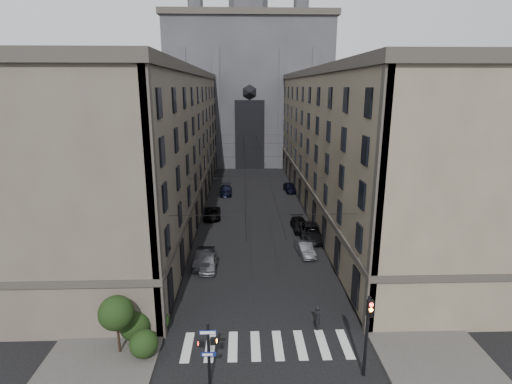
{
  "coord_description": "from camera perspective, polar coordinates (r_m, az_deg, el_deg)",
  "views": [
    {
      "loc": [
        -1.5,
        -17.96,
        16.67
      ],
      "look_at": [
        -0.51,
        11.12,
        8.95
      ],
      "focal_mm": 28.0,
      "sensor_mm": 36.0,
      "label": 1
    }
  ],
  "objects": [
    {
      "name": "car_left_midnear",
      "position": [
        39.02,
        -7.43,
        -9.36
      ],
      "size": [
        1.81,
        4.58,
        1.48
      ],
      "primitive_type": "imported",
      "rotation": [
        0.0,
        0.0,
        -0.05
      ],
      "color": "black",
      "rests_on": "ground"
    },
    {
      "name": "zebra_crossing",
      "position": [
        28.41,
        1.54,
        -21.05
      ],
      "size": [
        11.0,
        3.2,
        0.01
      ],
      "primitive_type": "cube",
      "color": "beige",
      "rests_on": "ground"
    },
    {
      "name": "pedestrian_signal_left",
      "position": [
        24.26,
        -6.82,
        -21.51
      ],
      "size": [
        1.02,
        0.38,
        4.0
      ],
      "color": "black",
      "rests_on": "ground"
    },
    {
      "name": "shrub_cluster",
      "position": [
        28.3,
        -17.26,
        -17.58
      ],
      "size": [
        3.9,
        4.4,
        3.9
      ],
      "color": "black",
      "rests_on": "sidewalk_left"
    },
    {
      "name": "pedestrian",
      "position": [
        29.78,
        8.81,
        -17.31
      ],
      "size": [
        0.54,
        0.72,
        1.8
      ],
      "primitive_type": "imported",
      "rotation": [
        0.0,
        0.0,
        1.39
      ],
      "color": "black",
      "rests_on": "ground"
    },
    {
      "name": "sidewalk_right",
      "position": [
        57.71,
        10.14,
        -2.08
      ],
      "size": [
        7.0,
        80.0,
        0.15
      ],
      "primitive_type": "cube",
      "color": "#383533",
      "rests_on": "ground"
    },
    {
      "name": "gothic_tower",
      "position": [
        92.93,
        -1.07,
        15.56
      ],
      "size": [
        35.0,
        23.0,
        58.0
      ],
      "color": "#2D2D33",
      "rests_on": "ground"
    },
    {
      "name": "car_right_midfar",
      "position": [
        48.03,
        6.29,
        -4.69
      ],
      "size": [
        2.03,
        4.64,
        1.33
      ],
      "primitive_type": "imported",
      "rotation": [
        0.0,
        0.0,
        0.04
      ],
      "color": "black",
      "rests_on": "ground"
    },
    {
      "name": "car_right_midnear",
      "position": [
        45.5,
        7.95,
        -5.67
      ],
      "size": [
        2.97,
        5.98,
        1.63
      ],
      "primitive_type": "imported",
      "rotation": [
        0.0,
        0.0,
        -0.05
      ],
      "color": "black",
      "rests_on": "ground"
    },
    {
      "name": "car_right_far",
      "position": [
        65.17,
        4.89,
        0.66
      ],
      "size": [
        2.12,
        4.46,
        1.47
      ],
      "primitive_type": "imported",
      "rotation": [
        0.0,
        0.0,
        0.09
      ],
      "color": "black",
      "rests_on": "ground"
    },
    {
      "name": "tram_wires",
      "position": [
        54.43,
        -0.35,
        4.9
      ],
      "size": [
        14.0,
        60.0,
        0.43
      ],
      "color": "black",
      "rests_on": "ground"
    },
    {
      "name": "car_left_midfar",
      "position": [
        52.38,
        -6.28,
        -3.05
      ],
      "size": [
        2.32,
        4.67,
        1.27
      ],
      "primitive_type": "imported",
      "rotation": [
        0.0,
        0.0,
        0.05
      ],
      "color": "black",
      "rests_on": "ground"
    },
    {
      "name": "building_right",
      "position": [
        56.46,
        13.51,
        7.01
      ],
      "size": [
        13.6,
        60.6,
        18.85
      ],
      "color": "brown",
      "rests_on": "ground"
    },
    {
      "name": "car_left_near",
      "position": [
        38.26,
        -6.78,
        -9.93
      ],
      "size": [
        1.68,
        4.09,
        1.39
      ],
      "primitive_type": "imported",
      "rotation": [
        0.0,
        0.0,
        -0.01
      ],
      "color": "slate",
      "rests_on": "ground"
    },
    {
      "name": "car_right_near",
      "position": [
        41.32,
        7.03,
        -8.09
      ],
      "size": [
        1.81,
        3.98,
        1.27
      ],
      "primitive_type": "imported",
      "rotation": [
        0.0,
        0.0,
        0.12
      ],
      "color": "slate",
      "rests_on": "ground"
    },
    {
      "name": "building_left",
      "position": [
        55.75,
        -14.41,
        6.86
      ],
      "size": [
        13.6,
        60.6,
        18.85
      ],
      "color": "#4E453C",
      "rests_on": "ground"
    },
    {
      "name": "car_left_far",
      "position": [
        63.57,
        -4.35,
        0.27
      ],
      "size": [
        2.0,
        4.78,
        1.38
      ],
      "primitive_type": "imported",
      "rotation": [
        0.0,
        0.0,
        0.01
      ],
      "color": "black",
      "rests_on": "ground"
    },
    {
      "name": "sidewalk_left",
      "position": [
        57.17,
        -10.93,
        -2.29
      ],
      "size": [
        7.0,
        80.0,
        0.15
      ],
      "primitive_type": "cube",
      "color": "#383533",
      "rests_on": "ground"
    },
    {
      "name": "traffic_light_right",
      "position": [
        24.99,
        15.67,
        -18.12
      ],
      "size": [
        0.34,
        0.5,
        5.2
      ],
      "color": "black",
      "rests_on": "ground"
    }
  ]
}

